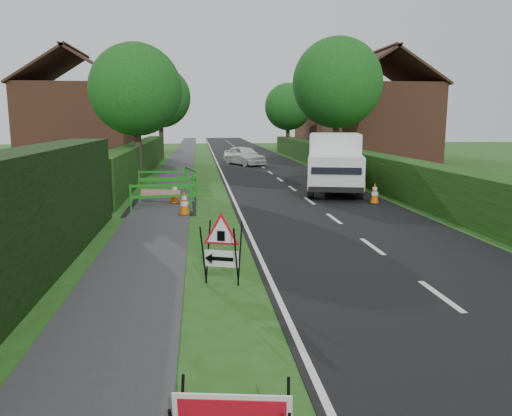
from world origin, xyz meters
TOP-DOWN VIEW (x-y plane):
  - ground at (0.00, 0.00)m, footprint 120.00×120.00m
  - road_surface at (2.50, 35.00)m, footprint 6.00×90.00m
  - footpath at (-3.00, 35.00)m, footprint 2.00×90.00m
  - hedge_west_far at (-5.00, 22.00)m, footprint 1.00×24.00m
  - hedge_east at (6.50, 16.00)m, footprint 1.20×50.00m
  - house_west at (-10.00, 30.00)m, footprint 7.50×7.40m
  - house_east_a at (11.00, 28.00)m, footprint 7.50×7.40m
  - house_east_b at (12.00, 42.00)m, footprint 7.50×7.40m
  - tree_nw at (-4.60, 18.00)m, footprint 4.40×4.40m
  - tree_ne at (6.40, 22.00)m, footprint 5.20×5.20m
  - tree_fw at (-4.60, 34.00)m, footprint 4.80×4.80m
  - tree_fe at (6.40, 38.00)m, footprint 4.20×4.20m
  - triangle_sign at (-1.33, 2.07)m, footprint 1.01×1.01m
  - works_van at (4.09, 13.81)m, footprint 3.36×5.77m
  - traffic_cone_0 at (4.78, 10.70)m, footprint 0.38×0.38m
  - traffic_cone_1 at (4.73, 13.85)m, footprint 0.38×0.38m
  - traffic_cone_2 at (4.53, 16.32)m, footprint 0.38×0.38m
  - traffic_cone_3 at (-2.17, 9.25)m, footprint 0.38×0.38m
  - traffic_cone_4 at (-2.58, 11.59)m, footprint 0.38×0.38m
  - ped_barrier_0 at (-2.94, 9.82)m, footprint 2.09×0.66m
  - ped_barrier_1 at (-2.89, 11.80)m, footprint 2.09×0.74m
  - ped_barrier_2 at (-3.17, 14.20)m, footprint 2.08×0.47m
  - ped_barrier_3 at (-2.03, 15.15)m, footprint 0.83×2.08m
  - redwhite_plank at (-3.08, 11.25)m, footprint 1.43×0.52m
  - hatchback_car at (1.46, 27.22)m, footprint 3.02×4.13m

SIDE VIEW (x-z plane):
  - ground at x=0.00m, z-range 0.00..0.00m
  - hedge_west_far at x=-5.00m, z-range -0.90..0.90m
  - hedge_east at x=6.50m, z-range -0.75..0.75m
  - redwhite_plank at x=-3.08m, z-range -0.12..0.12m
  - road_surface at x=2.50m, z-range -0.01..0.01m
  - footpath at x=-3.00m, z-range -0.01..0.02m
  - traffic_cone_0 at x=4.78m, z-range 0.00..0.79m
  - traffic_cone_1 at x=4.73m, z-range 0.00..0.79m
  - traffic_cone_2 at x=4.53m, z-range 0.00..0.79m
  - traffic_cone_3 at x=-2.17m, z-range 0.00..0.79m
  - traffic_cone_4 at x=-2.58m, z-range 0.00..0.79m
  - ped_barrier_0 at x=-2.94m, z-range 0.13..1.13m
  - ped_barrier_1 at x=-2.89m, z-range 0.13..1.13m
  - ped_barrier_2 at x=-3.17m, z-range 0.13..1.13m
  - ped_barrier_3 at x=-2.03m, z-range 0.13..1.13m
  - hatchback_car at x=1.46m, z-range 0.00..1.31m
  - triangle_sign at x=-1.33m, z-range 0.23..1.39m
  - works_van at x=4.09m, z-range 0.07..2.55m
  - house_west at x=-10.00m, z-range -1.04..6.84m
  - house_east_a at x=11.00m, z-range -1.04..6.84m
  - house_east_b at x=12.00m, z-range -1.04..6.84m
  - tree_fe at x=6.40m, z-range 1.05..7.39m
  - tree_nw at x=-4.60m, z-range 1.13..7.83m
  - tree_fw at x=-4.60m, z-range 1.21..8.45m
  - tree_ne at x=6.40m, z-range 1.28..9.07m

